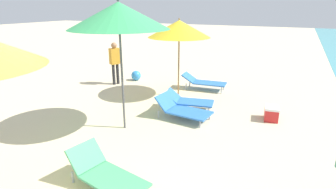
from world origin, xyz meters
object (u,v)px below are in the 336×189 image
beach_ball (136,75)px  umbrella_farthest (179,29)px  person_walking_mid (115,59)px  cooler_box (271,113)px  lounger_second_shoreside (182,109)px  lounger_farthest_inland (189,100)px  lounger_farthest_shoreside (204,82)px  lounger_nearest_shoreside (105,173)px  umbrella_second (119,16)px

beach_ball → umbrella_farthest: bearing=-23.7°
umbrella_farthest → person_walking_mid: 2.97m
cooler_box → lounger_second_shoreside: bearing=-156.6°
cooler_box → beach_ball: beach_ball is taller
person_walking_mid → umbrella_farthest: bearing=-157.1°
lounger_farthest_inland → lounger_second_shoreside: bearing=-94.4°
lounger_farthest_shoreside → cooler_box: bearing=-41.3°
umbrella_farthest → person_walking_mid: (-2.70, 0.20, -1.23)m
lounger_farthest_shoreside → lounger_second_shoreside: bearing=-88.4°
lounger_nearest_shoreside → person_walking_mid: (-3.59, 5.22, 0.68)m
lounger_nearest_shoreside → umbrella_farthest: 5.45m
umbrella_second → umbrella_farthest: (0.16, 2.94, -0.48)m
lounger_farthest_shoreside → beach_ball: size_ratio=4.08×
lounger_nearest_shoreside → lounger_farthest_shoreside: (-0.33, 5.98, 0.02)m
lounger_farthest_shoreside → beach_ball: 2.87m
umbrella_farthest → umbrella_second: bearing=-93.2°
umbrella_second → person_walking_mid: size_ratio=1.90×
person_walking_mid → cooler_box: bearing=-163.2°
cooler_box → lounger_nearest_shoreside: bearing=-117.3°
umbrella_second → lounger_farthest_shoreside: 4.63m
lounger_farthest_inland → cooler_box: size_ratio=2.81×
lounger_farthest_shoreside → person_walking_mid: size_ratio=1.01×
lounger_farthest_shoreside → lounger_farthest_inland: lounger_farthest_inland is taller
umbrella_farthest → person_walking_mid: bearing=175.8°
lounger_nearest_shoreside → umbrella_farthest: umbrella_farthest is taller
lounger_farthest_shoreside → cooler_box: 3.08m
umbrella_farthest → beach_ball: bearing=156.3°
cooler_box → beach_ball: bearing=160.9°
cooler_box → lounger_farthest_shoreside: bearing=144.0°
umbrella_farthest → lounger_farthest_shoreside: (0.56, 0.96, -1.89)m
person_walking_mid → lounger_second_shoreside: bearing=178.3°
cooler_box → beach_ball: (-5.35, 1.86, 0.01)m
lounger_second_shoreside → lounger_farthest_shoreside: (-0.33, 2.74, 0.03)m
lounger_farthest_shoreside → lounger_farthest_inland: bearing=-88.3°
lounger_second_shoreside → beach_ball: size_ratio=3.82×
lounger_nearest_shoreside → umbrella_farthest: bearing=111.5°
beach_ball → lounger_farthest_inland: bearing=-34.5°
umbrella_farthest → lounger_farthest_shoreside: size_ratio=1.57×
umbrella_farthest → lounger_nearest_shoreside: bearing=-80.0°
person_walking_mid → beach_ball: size_ratio=4.06×
lounger_nearest_shoreside → person_walking_mid: person_walking_mid is taller
person_walking_mid → cooler_box: 5.89m
lounger_farthest_shoreside → person_walking_mid: (-3.26, -0.77, 0.66)m
lounger_second_shoreside → lounger_farthest_shoreside: size_ratio=0.94×
lounger_farthest_inland → person_walking_mid: bearing=148.1°
umbrella_second → umbrella_farthest: 2.99m
cooler_box → person_walking_mid: bearing=169.7°
lounger_farthest_inland → person_walking_mid: size_ratio=0.91×
lounger_second_shoreside → lounger_farthest_shoreside: lounger_second_shoreside is taller
lounger_farthest_inland → beach_ball: (-3.12, 2.14, -0.09)m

